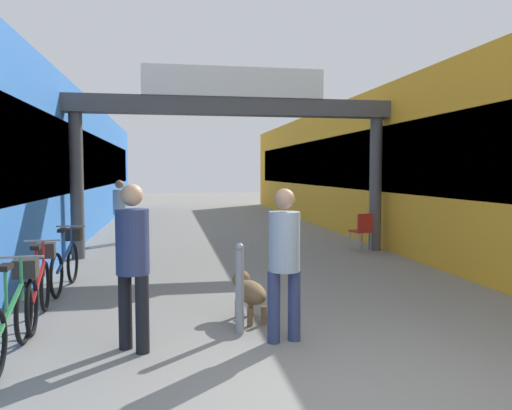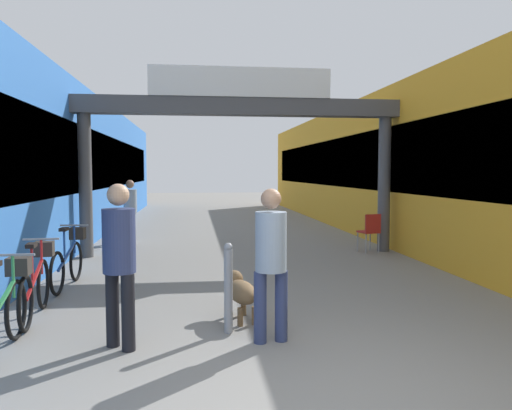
% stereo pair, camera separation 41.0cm
% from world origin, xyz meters
% --- Properties ---
extents(storefront_left, '(3.00, 26.00, 3.90)m').
position_xyz_m(storefront_left, '(-5.09, 11.00, 1.95)').
color(storefront_left, blue).
rests_on(storefront_left, ground_plane).
extents(storefront_right, '(3.00, 26.00, 3.90)m').
position_xyz_m(storefront_right, '(5.09, 11.00, 1.95)').
color(storefront_right, gold).
rests_on(storefront_right, ground_plane).
extents(arcade_sign_gateway, '(7.40, 0.47, 4.11)m').
position_xyz_m(arcade_sign_gateway, '(0.00, 7.56, 2.92)').
color(arcade_sign_gateway, '#4C4C4F').
rests_on(arcade_sign_gateway, ground_plane).
extents(pedestrian_with_dog, '(0.40, 0.39, 1.68)m').
position_xyz_m(pedestrian_with_dog, '(-0.20, 1.75, 0.96)').
color(pedestrian_with_dog, navy).
rests_on(pedestrian_with_dog, ground_plane).
extents(pedestrian_companion, '(0.48, 0.48, 1.73)m').
position_xyz_m(pedestrian_companion, '(-1.79, 1.74, 0.99)').
color(pedestrian_companion, black).
rests_on(pedestrian_companion, ground_plane).
extents(pedestrian_carrying_crate, '(0.42, 0.42, 1.63)m').
position_xyz_m(pedestrian_carrying_crate, '(-2.68, 9.69, 0.93)').
color(pedestrian_carrying_crate, '#A5BFE0').
rests_on(pedestrian_carrying_crate, ground_plane).
extents(dog_on_leash, '(0.46, 0.82, 0.58)m').
position_xyz_m(dog_on_leash, '(-0.45, 2.63, 0.36)').
color(dog_on_leash, brown).
rests_on(dog_on_leash, ground_plane).
extents(bicycle_green_nearest, '(0.46, 1.69, 0.98)m').
position_xyz_m(bicycle_green_nearest, '(-2.96, 1.77, 0.44)').
color(bicycle_green_nearest, black).
rests_on(bicycle_green_nearest, ground_plane).
extents(bicycle_red_second, '(0.46, 1.69, 0.98)m').
position_xyz_m(bicycle_red_second, '(-3.02, 3.05, 0.44)').
color(bicycle_red_second, black).
rests_on(bicycle_red_second, ground_plane).
extents(bicycle_blue_third, '(0.46, 1.69, 0.98)m').
position_xyz_m(bicycle_blue_third, '(-3.04, 4.76, 0.44)').
color(bicycle_blue_third, black).
rests_on(bicycle_blue_third, ground_plane).
extents(bollard_post_metal, '(0.10, 0.10, 1.04)m').
position_xyz_m(bollard_post_metal, '(-0.63, 2.13, 0.53)').
color(bollard_post_metal, gray).
rests_on(bollard_post_metal, ground_plane).
extents(cafe_chair_red_nearer, '(0.49, 0.49, 0.89)m').
position_xyz_m(cafe_chair_red_nearer, '(2.96, 7.38, 0.54)').
color(cafe_chair_red_nearer, gray).
rests_on(cafe_chair_red_nearer, ground_plane).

